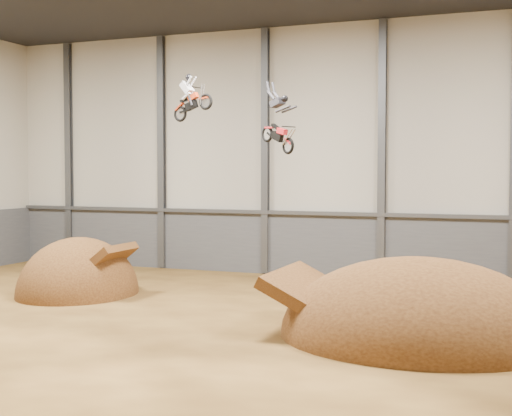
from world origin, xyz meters
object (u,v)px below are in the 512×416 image
Objects in this scene: landing_ramp at (418,338)px; fmx_rider_a at (195,92)px; takeoff_ramp at (78,294)px; fmx_rider_b at (276,118)px.

landing_ramp is 14.08m from fmx_rider_a.
takeoff_ramp is 2.28× the size of fmx_rider_b.
fmx_rider_b reaches higher than takeoff_ramp.
fmx_rider_b is at bearing -6.67° from takeoff_ramp.
fmx_rider_b reaches higher than landing_ramp.
takeoff_ramp is 16.77m from landing_ramp.
landing_ramp is 4.49× the size of fmx_rider_a.
landing_ramp is 10.23m from fmx_rider_b.
fmx_rider_a reaches higher than landing_ramp.
fmx_rider_a is (-10.14, 2.88, 9.32)m from landing_ramp.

